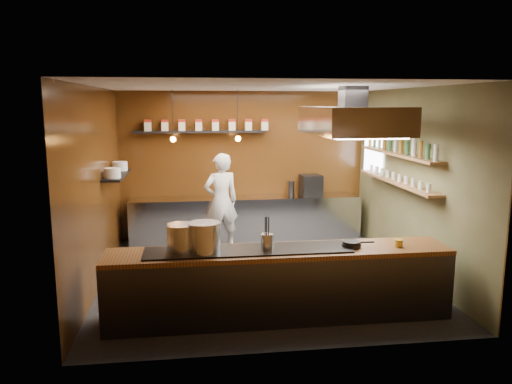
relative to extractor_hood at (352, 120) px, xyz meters
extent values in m
plane|color=black|center=(-1.30, 0.40, -2.51)|extent=(5.00, 5.00, 0.00)
plane|color=#3D1E0B|center=(-1.30, 2.90, -1.01)|extent=(5.00, 0.00, 5.00)
plane|color=#3D1E0B|center=(-3.80, 0.40, -1.01)|extent=(0.00, 5.00, 5.00)
plane|color=#4A4B2A|center=(1.20, 0.40, -1.01)|extent=(0.00, 5.00, 5.00)
plane|color=silver|center=(-1.30, 0.40, 0.49)|extent=(5.00, 5.00, 0.00)
plane|color=white|center=(1.15, 2.10, -0.61)|extent=(0.00, 1.00, 1.00)
cube|color=silver|center=(-1.30, 2.57, -2.06)|extent=(4.60, 0.65, 0.90)
cube|color=#38383D|center=(-1.30, -1.20, -2.08)|extent=(4.40, 0.70, 0.86)
cube|color=brown|center=(-1.30, -1.20, -1.62)|extent=(4.40, 0.72, 0.06)
cube|color=black|center=(-1.70, -1.20, -1.58)|extent=(2.60, 0.55, 0.02)
cube|color=black|center=(-2.20, 2.76, -0.31)|extent=(2.60, 0.26, 0.04)
cube|color=black|center=(-3.64, 1.40, -0.96)|extent=(0.30, 1.40, 0.04)
cube|color=#91603A|center=(1.04, 0.70, -0.59)|extent=(0.26, 2.80, 0.04)
cube|color=#91603A|center=(1.04, 0.70, -1.06)|extent=(0.26, 2.80, 0.04)
cube|color=#38383D|center=(0.00, 0.00, 0.34)|extent=(0.35, 0.35, 0.30)
cube|color=silver|center=(0.00, 0.00, -0.01)|extent=(1.20, 2.00, 0.40)
cube|color=white|center=(0.00, 0.00, -0.22)|extent=(1.00, 1.80, 0.02)
cylinder|color=black|center=(-2.70, 2.10, 0.04)|extent=(0.01, 0.01, 0.90)
sphere|color=orange|center=(-2.70, 2.10, -0.41)|extent=(0.10, 0.10, 0.10)
cylinder|color=black|center=(-1.50, 2.10, 0.04)|extent=(0.01, 0.01, 0.90)
sphere|color=orange|center=(-1.50, 2.10, -0.41)|extent=(0.10, 0.10, 0.10)
cube|color=beige|center=(-3.20, 2.76, -0.20)|extent=(0.13, 0.13, 0.17)
cube|color=#A12213|center=(-3.20, 2.76, -0.09)|extent=(0.13, 0.13, 0.05)
cube|color=beige|center=(-2.87, 2.76, -0.20)|extent=(0.13, 0.13, 0.17)
cube|color=#A12213|center=(-2.87, 2.76, -0.09)|extent=(0.14, 0.13, 0.05)
cube|color=beige|center=(-2.54, 2.76, -0.20)|extent=(0.13, 0.13, 0.17)
cube|color=#A12213|center=(-2.54, 2.76, -0.09)|extent=(0.13, 0.13, 0.05)
cube|color=beige|center=(-2.21, 2.76, -0.20)|extent=(0.13, 0.13, 0.17)
cube|color=#A12213|center=(-2.21, 2.76, -0.09)|extent=(0.14, 0.13, 0.05)
cube|color=beige|center=(-1.89, 2.76, -0.20)|extent=(0.13, 0.13, 0.17)
cube|color=#A12213|center=(-1.89, 2.76, -0.09)|extent=(0.14, 0.13, 0.05)
cube|color=beige|center=(-1.56, 2.76, -0.20)|extent=(0.13, 0.13, 0.17)
cube|color=#A12213|center=(-1.56, 2.76, -0.09)|extent=(0.14, 0.13, 0.05)
cube|color=beige|center=(-1.23, 2.76, -0.20)|extent=(0.13, 0.13, 0.17)
cube|color=#A12213|center=(-1.23, 2.76, -0.09)|extent=(0.14, 0.13, 0.05)
cube|color=beige|center=(-0.90, 2.76, -0.20)|extent=(0.13, 0.13, 0.17)
cube|color=#A12213|center=(-0.90, 2.76, -0.09)|extent=(0.14, 0.13, 0.05)
cylinder|color=white|center=(-3.64, 0.95, -0.86)|extent=(0.26, 0.26, 0.16)
cylinder|color=white|center=(-3.64, 1.85, -0.86)|extent=(0.26, 0.26, 0.16)
cylinder|color=silver|center=(1.04, -0.60, -0.45)|extent=(0.06, 0.06, 0.24)
cylinder|color=#2D5933|center=(1.04, -0.36, -0.45)|extent=(0.06, 0.06, 0.24)
cylinder|color=#8C601E|center=(1.04, -0.13, -0.45)|extent=(0.06, 0.06, 0.24)
cylinder|color=silver|center=(1.04, 0.11, -0.45)|extent=(0.06, 0.06, 0.24)
cylinder|color=#2D5933|center=(1.04, 0.35, -0.45)|extent=(0.06, 0.06, 0.24)
cylinder|color=#8C601E|center=(1.04, 0.58, -0.45)|extent=(0.06, 0.06, 0.24)
cylinder|color=silver|center=(1.04, 0.82, -0.45)|extent=(0.06, 0.06, 0.24)
cylinder|color=#2D5933|center=(1.04, 1.05, -0.45)|extent=(0.06, 0.06, 0.24)
cylinder|color=#8C601E|center=(1.04, 1.29, -0.45)|extent=(0.06, 0.06, 0.24)
cylinder|color=silver|center=(1.04, 1.53, -0.45)|extent=(0.06, 0.06, 0.24)
cylinder|color=#2D5933|center=(1.04, 1.76, -0.45)|extent=(0.06, 0.06, 0.24)
cylinder|color=#8C601E|center=(1.04, 2.00, -0.45)|extent=(0.06, 0.06, 0.24)
cylinder|color=silver|center=(1.04, -0.45, -0.97)|extent=(0.07, 0.07, 0.13)
cylinder|color=silver|center=(1.04, -0.19, -0.97)|extent=(0.07, 0.07, 0.13)
cylinder|color=silver|center=(1.04, 0.06, -0.97)|extent=(0.07, 0.07, 0.13)
cylinder|color=silver|center=(1.04, 0.32, -0.97)|extent=(0.07, 0.07, 0.13)
cylinder|color=silver|center=(1.04, 0.57, -0.97)|extent=(0.07, 0.07, 0.13)
cylinder|color=silver|center=(1.04, 0.83, -0.97)|extent=(0.07, 0.07, 0.13)
cylinder|color=silver|center=(1.04, 1.08, -0.97)|extent=(0.07, 0.07, 0.13)
cylinder|color=silver|center=(1.04, 1.34, -0.97)|extent=(0.07, 0.07, 0.13)
cylinder|color=silver|center=(1.04, 1.59, -0.97)|extent=(0.07, 0.07, 0.13)
cylinder|color=silver|center=(1.04, 1.85, -0.97)|extent=(0.07, 0.07, 0.13)
cylinder|color=silver|center=(-2.25, -1.25, -1.38)|extent=(0.50, 0.50, 0.38)
cylinder|color=#B2B4B9|center=(-2.53, -1.17, -1.40)|extent=(0.38, 0.38, 0.34)
cylinder|color=silver|center=(-1.47, -1.24, -1.47)|extent=(0.17, 0.17, 0.20)
cylinder|color=black|center=(-0.36, -1.23, -1.55)|extent=(0.25, 0.25, 0.03)
cylinder|color=black|center=(-0.36, -1.23, -1.52)|extent=(0.23, 0.23, 0.03)
cylinder|color=black|center=(-0.16, -1.24, -1.52)|extent=(0.18, 0.04, 0.02)
cylinder|color=gold|center=(0.25, -1.28, -1.54)|extent=(0.13, 0.13, 0.09)
cube|color=black|center=(0.04, 2.61, -1.40)|extent=(0.44, 0.42, 0.42)
imported|color=white|center=(-1.83, 2.12, -1.59)|extent=(0.76, 0.60, 1.83)
camera|label=1|loc=(-2.41, -7.21, 0.24)|focal=35.00mm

